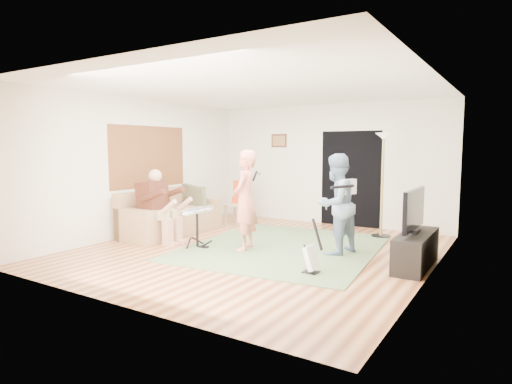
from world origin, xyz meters
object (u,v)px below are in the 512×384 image
sofa (168,219)px  guitar_spare (312,258)px  torchiere_lamp (383,166)px  tv_cabinet (416,250)px  television (414,209)px  dining_chair (238,209)px  drum_kit (197,230)px  singer (245,200)px  guitarist (336,204)px

sofa → guitar_spare: size_ratio=2.80×
sofa → torchiere_lamp: bearing=27.0°
torchiere_lamp → tv_cabinet: torchiere_lamp is taller
sofa → tv_cabinet: size_ratio=1.56×
torchiere_lamp → television: 2.14m
sofa → dining_chair: dining_chair is taller
drum_kit → torchiere_lamp: torchiere_lamp is taller
guitar_spare → tv_cabinet: (1.15, 1.12, 0.03)m
drum_kit → television: bearing=12.1°
singer → tv_cabinet: 2.80m
sofa → drum_kit: (1.30, -0.65, 0.01)m
sofa → television: (4.75, 0.09, 0.56)m
guitarist → dining_chair: bearing=-98.9°
guitar_spare → torchiere_lamp: size_ratio=0.39×
tv_cabinet → sofa: bearing=-178.9°
sofa → torchiere_lamp: size_ratio=1.08×
guitar_spare → television: 1.69m
sofa → tv_cabinet: sofa is taller
singer → guitar_spare: singer is taller
drum_kit → singer: singer is taller
guitar_spare → tv_cabinet: guitar_spare is taller
torchiere_lamp → dining_chair: size_ratio=2.05×
sofa → television: 4.78m
drum_kit → dining_chair: 2.34m
sofa → television: size_ratio=1.88×
drum_kit → guitarist: size_ratio=0.42×
drum_kit → guitarist: (2.21, 0.84, 0.52)m
guitar_spare → television: (1.10, 1.12, 0.63)m
drum_kit → torchiere_lamp: bearing=46.1°
singer → television: size_ratio=1.47×
guitar_spare → dining_chair: bearing=139.1°
singer → guitarist: singer is taller
torchiere_lamp → dining_chair: torchiere_lamp is taller
dining_chair → tv_cabinet: (4.18, -1.50, -0.10)m
sofa → drum_kit: sofa is taller
dining_chair → sofa: bearing=-111.5°
sofa → singer: 2.20m
drum_kit → television: (3.45, 0.74, 0.55)m
drum_kit → singer: (0.80, 0.29, 0.55)m
singer → guitarist: bearing=95.5°
tv_cabinet → singer: bearing=-170.5°
singer → torchiere_lamp: (1.67, 2.28, 0.53)m
torchiere_lamp → singer: bearing=-126.2°
singer → torchiere_lamp: 2.88m
tv_cabinet → television: 0.60m
guitarist → tv_cabinet: (1.29, -0.10, -0.57)m
guitar_spare → tv_cabinet: size_ratio=0.56×
drum_kit → guitar_spare: guitar_spare is taller
drum_kit → television: television is taller
sofa → dining_chair: (0.62, 1.59, 0.06)m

